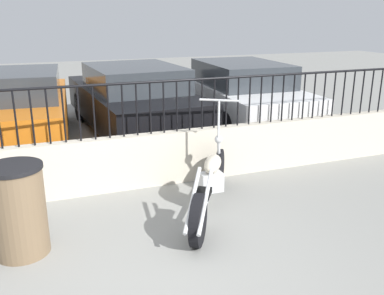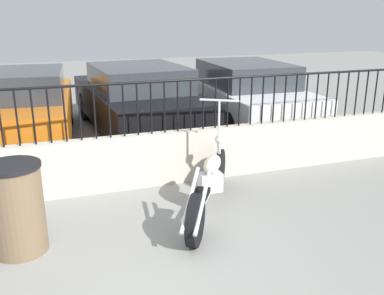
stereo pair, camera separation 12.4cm
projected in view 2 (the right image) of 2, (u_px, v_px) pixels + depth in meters
ground_plane at (145, 282)px, 3.99m from camera, size 40.00×40.00×0.00m
low_wall at (105, 165)px, 5.93m from camera, size 10.43×0.18×0.77m
fence_railing at (101, 102)px, 5.67m from camera, size 10.43×0.04×0.75m
motorcycle_silver at (208, 186)px, 5.19m from camera, size 1.31×1.97×1.33m
trash_bin at (17, 208)px, 4.38m from camera, size 0.58×0.58×0.97m
car_orange at (18, 107)px, 7.99m from camera, size 2.20×4.23×1.41m
car_black at (137, 98)px, 8.88m from camera, size 2.13×4.66×1.40m
car_white at (242, 93)px, 9.42m from camera, size 1.88×4.65×1.40m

